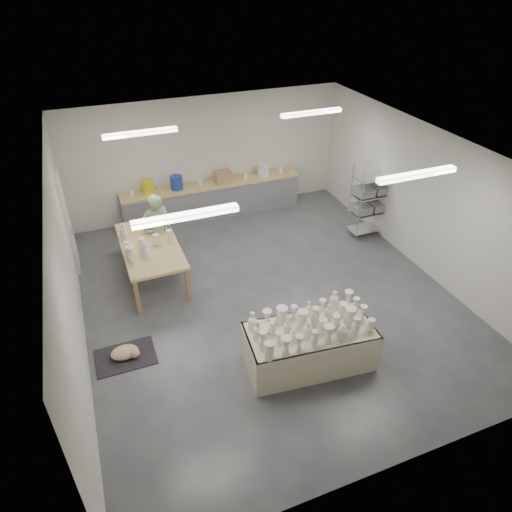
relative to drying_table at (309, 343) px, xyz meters
name	(u,v)px	position (x,y,z in m)	size (l,w,h in m)	color
room	(262,203)	(-0.05, 1.98, 1.62)	(8.00, 8.02, 3.00)	#424449
back_counter	(213,198)	(0.05, 5.58, 0.05)	(4.60, 0.60, 1.24)	tan
wire_shelf	(370,200)	(3.26, 3.30, 0.49)	(0.88, 0.48, 1.80)	silver
drying_table	(309,343)	(0.00, 0.00, 0.00)	(2.16, 1.19, 1.10)	olive
work_table	(148,243)	(-1.95, 3.42, 0.40)	(1.13, 2.23, 1.18)	tan
rug	(126,357)	(-2.84, 1.24, -0.42)	(1.00, 0.70, 0.02)	black
cat	(126,352)	(-2.82, 1.22, -0.31)	(0.48, 0.36, 0.20)	white
potter	(158,231)	(-1.68, 3.81, 0.42)	(0.62, 0.41, 1.70)	#92A37E
red_stool	(158,245)	(-1.68, 4.08, -0.11)	(0.50, 0.50, 0.36)	#AF2F19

